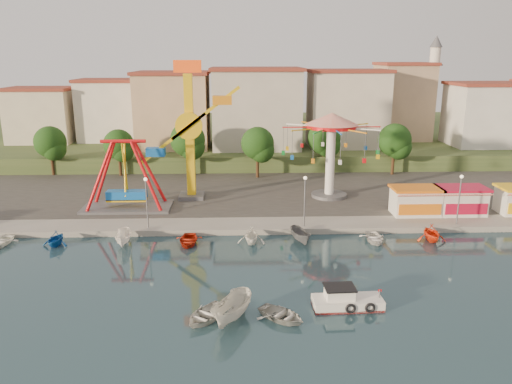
{
  "coord_description": "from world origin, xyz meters",
  "views": [
    {
      "loc": [
        1.32,
        -35.56,
        17.61
      ],
      "look_at": [
        3.06,
        14.0,
        4.0
      ],
      "focal_mm": 35.0,
      "sensor_mm": 36.0,
      "label": 1
    }
  ],
  "objects_px": {
    "skiff": "(232,310)",
    "cabin_motorboat": "(346,301)",
    "kamikaze_tower": "(193,135)",
    "wave_swinger": "(331,136)",
    "pirate_ship_ride": "(125,176)",
    "rowboat_a": "(282,315)"
  },
  "relations": [
    {
      "from": "kamikaze_tower",
      "to": "wave_swinger",
      "type": "xyz_separation_m",
      "value": [
        16.61,
        0.21,
        -0.21
      ]
    },
    {
      "from": "kamikaze_tower",
      "to": "skiff",
      "type": "relative_size",
      "value": 3.54
    },
    {
      "from": "kamikaze_tower",
      "to": "skiff",
      "type": "distance_m",
      "value": 30.03
    },
    {
      "from": "pirate_ship_ride",
      "to": "kamikaze_tower",
      "type": "relative_size",
      "value": 0.61
    },
    {
      "from": "pirate_ship_ride",
      "to": "cabin_motorboat",
      "type": "xyz_separation_m",
      "value": [
        20.48,
        -23.06,
        -3.92
      ]
    },
    {
      "from": "pirate_ship_ride",
      "to": "kamikaze_tower",
      "type": "bearing_deg",
      "value": 27.56
    },
    {
      "from": "cabin_motorboat",
      "to": "skiff",
      "type": "relative_size",
      "value": 1.09
    },
    {
      "from": "kamikaze_tower",
      "to": "wave_swinger",
      "type": "height_order",
      "value": "kamikaze_tower"
    },
    {
      "from": "pirate_ship_ride",
      "to": "cabin_motorboat",
      "type": "bearing_deg",
      "value": -48.39
    },
    {
      "from": "skiff",
      "to": "cabin_motorboat",
      "type": "bearing_deg",
      "value": 38.14
    },
    {
      "from": "pirate_ship_ride",
      "to": "rowboat_a",
      "type": "xyz_separation_m",
      "value": [
        15.71,
        -24.64,
        -4.02
      ]
    },
    {
      "from": "wave_swinger",
      "to": "cabin_motorboat",
      "type": "relative_size",
      "value": 2.29
    },
    {
      "from": "pirate_ship_ride",
      "to": "wave_swinger",
      "type": "distance_m",
      "value": 24.7
    },
    {
      "from": "wave_swinger",
      "to": "skiff",
      "type": "height_order",
      "value": "wave_swinger"
    },
    {
      "from": "cabin_motorboat",
      "to": "rowboat_a",
      "type": "relative_size",
      "value": 1.42
    },
    {
      "from": "rowboat_a",
      "to": "skiff",
      "type": "height_order",
      "value": "skiff"
    },
    {
      "from": "kamikaze_tower",
      "to": "cabin_motorboat",
      "type": "xyz_separation_m",
      "value": [
        13.04,
        -26.95,
        -7.93
      ]
    },
    {
      "from": "wave_swinger",
      "to": "rowboat_a",
      "type": "relative_size",
      "value": 3.25
    },
    {
      "from": "pirate_ship_ride",
      "to": "kamikaze_tower",
      "type": "distance_m",
      "value": 9.3
    },
    {
      "from": "kamikaze_tower",
      "to": "cabin_motorboat",
      "type": "relative_size",
      "value": 3.26
    },
    {
      "from": "cabin_motorboat",
      "to": "skiff",
      "type": "bearing_deg",
      "value": -170.25
    },
    {
      "from": "cabin_motorboat",
      "to": "skiff",
      "type": "xyz_separation_m",
      "value": [
        -8.16,
        -1.73,
        0.43
      ]
    }
  ]
}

